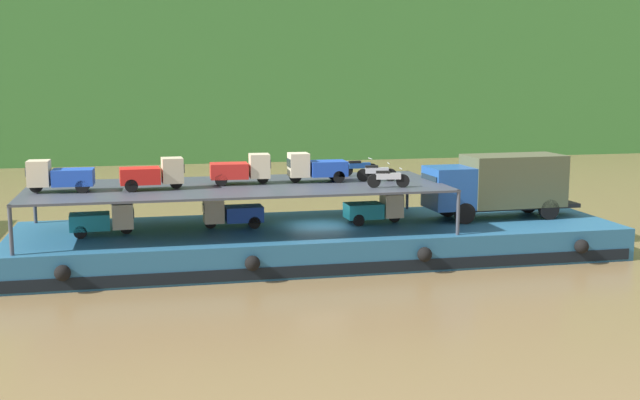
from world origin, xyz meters
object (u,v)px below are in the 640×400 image
Objects in this scene: covered_lorry at (498,184)px; mini_truck_upper_mid at (153,174)px; mini_truck_lower_stern at (103,220)px; mini_truck_upper_fore at (241,169)px; mini_truck_lower_aft at (232,213)px; motorcycle_upper_port at (388,178)px; mini_truck_lower_mid at (375,209)px; motorcycle_upper_stbd at (359,167)px; cargo_barge at (320,241)px; motorcycle_upper_centre at (376,172)px; mini_truck_upper_stern at (60,176)px; mini_truck_upper_bow at (316,167)px.

mini_truck_upper_mid is (-16.53, -0.49, 1.00)m from covered_lorry.
mini_truck_lower_stern is 1.01× the size of mini_truck_upper_fore.
motorcycle_upper_port is at bearing -20.29° from mini_truck_lower_aft.
mini_truck_lower_mid is 1.45× the size of motorcycle_upper_stbd.
motorcycle_upper_port is (2.66, -2.11, 3.18)m from cargo_barge.
covered_lorry is 4.18× the size of motorcycle_upper_centre.
covered_lorry is 6.26m from motorcycle_upper_centre.
mini_truck_lower_stern is at bearing -179.10° from cargo_barge.
motorcycle_upper_centre is (0.07, 0.05, 1.74)m from mini_truck_lower_mid.
motorcycle_upper_port is at bearing -161.43° from covered_lorry.
mini_truck_upper_stern is 14.24m from motorcycle_upper_centre.
mini_truck_lower_stern is at bearing -174.42° from mini_truck_upper_fore.
mini_truck_lower_stern is 12.46m from mini_truck_lower_mid.
mini_truck_upper_fore and mini_truck_upper_bow have the same top height.
motorcycle_upper_stbd is at bearing 34.00° from mini_truck_upper_bow.
cargo_barge is 14.73× the size of motorcycle_upper_port.
motorcycle_upper_port is (2.73, -2.54, -0.26)m from mini_truck_upper_bow.
mini_truck_lower_stern is 1.01× the size of mini_truck_lower_aft.
mini_truck_lower_aft is 0.99× the size of mini_truck_upper_fore.
mini_truck_upper_stern is at bearing -178.57° from motorcycle_upper_centre.
mini_truck_lower_stern is at bearing 5.93° from mini_truck_upper_stern.
mini_truck_upper_mid is 1.48× the size of motorcycle_upper_port.
mini_truck_lower_aft is 0.99× the size of mini_truck_upper_mid.
mini_truck_upper_stern is at bearing -178.35° from cargo_barge.
motorcycle_upper_stbd is at bearing 92.30° from motorcycle_upper_port.
mini_truck_lower_stern is 9.92m from mini_truck_upper_bow.
mini_truck_lower_mid is at bearing -84.90° from motorcycle_upper_stbd.
mini_truck_upper_fore reaches higher than mini_truck_lower_stern.
mini_truck_upper_fore is at bearing 5.58° from mini_truck_lower_stern.
mini_truck_lower_aft is 1.45× the size of motorcycle_upper_centre.
mini_truck_upper_fore is 6.31m from motorcycle_upper_stbd.
mini_truck_upper_mid is 1.48× the size of motorcycle_upper_centre.
motorcycle_upper_centre is 2.15m from motorcycle_upper_stbd.
motorcycle_upper_port is at bearing -8.93° from mini_truck_lower_stern.
mini_truck_upper_bow is at bearing -0.35° from mini_truck_upper_fore.
cargo_barge is 3.53× the size of covered_lorry.
covered_lorry is 2.87× the size of mini_truck_lower_aft.
mini_truck_lower_aft is 1.00× the size of mini_truck_lower_mid.
mini_truck_upper_mid reaches higher than motorcycle_upper_stbd.
motorcycle_upper_port and motorcycle_upper_stbd have the same top height.
motorcycle_upper_centre is (10.31, 0.50, -0.26)m from mini_truck_upper_mid.
covered_lorry is 13.08m from mini_truck_lower_aft.
mini_truck_lower_mid is 1.46× the size of motorcycle_upper_centre.
cargo_barge is at bearing -5.32° from mini_truck_lower_aft.
mini_truck_upper_bow reaches higher than motorcycle_upper_stbd.
cargo_barge is 9.88m from mini_truck_lower_stern.
mini_truck_upper_mid is at bearing 170.92° from motorcycle_upper_port.
mini_truck_lower_mid is 2.80m from motorcycle_upper_stbd.
motorcycle_upper_port is 1.00× the size of motorcycle_upper_stbd.
cargo_barge is 4.33m from mini_truck_lower_aft.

